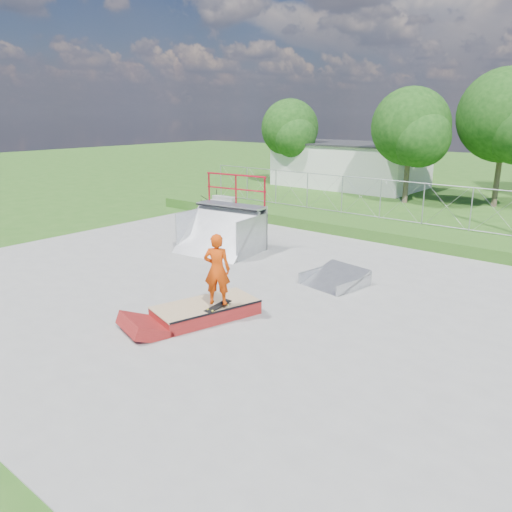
{
  "coord_description": "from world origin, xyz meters",
  "views": [
    {
      "loc": [
        9.97,
        -10.51,
        5.2
      ],
      "look_at": [
        0.94,
        0.44,
        1.1
      ],
      "focal_mm": 35.0,
      "sensor_mm": 36.0,
      "label": 1
    }
  ],
  "objects_px": {
    "skater": "(217,272)",
    "quarter_pipe": "(219,216)",
    "flat_bank_ramp": "(334,278)",
    "grind_box": "(206,311)"
  },
  "relations": [
    {
      "from": "grind_box",
      "to": "quarter_pipe",
      "type": "relative_size",
      "value": 1.02
    },
    {
      "from": "grind_box",
      "to": "flat_bank_ramp",
      "type": "height_order",
      "value": "flat_bank_ramp"
    },
    {
      "from": "skater",
      "to": "quarter_pipe",
      "type": "bearing_deg",
      "value": -78.76
    },
    {
      "from": "quarter_pipe",
      "to": "flat_bank_ramp",
      "type": "bearing_deg",
      "value": -12.95
    },
    {
      "from": "grind_box",
      "to": "skater",
      "type": "height_order",
      "value": "skater"
    },
    {
      "from": "quarter_pipe",
      "to": "flat_bank_ramp",
      "type": "height_order",
      "value": "quarter_pipe"
    },
    {
      "from": "skater",
      "to": "flat_bank_ramp",
      "type": "bearing_deg",
      "value": -132.65
    },
    {
      "from": "flat_bank_ramp",
      "to": "skater",
      "type": "bearing_deg",
      "value": -91.21
    },
    {
      "from": "flat_bank_ramp",
      "to": "skater",
      "type": "distance_m",
      "value": 4.57
    },
    {
      "from": "grind_box",
      "to": "skater",
      "type": "distance_m",
      "value": 1.24
    }
  ]
}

